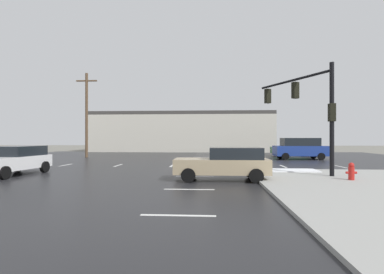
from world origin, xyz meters
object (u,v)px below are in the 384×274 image
object	(u,v)px
traffic_signal_mast	(307,103)
fire_hydrant	(351,171)
suv_blue	(300,148)
sedan_white	(14,160)
utility_pole_far	(87,113)
sedan_green	(293,149)
sedan_tan	(225,163)

from	to	relation	value
traffic_signal_mast	fire_hydrant	world-z (taller)	traffic_signal_mast
suv_blue	sedan_white	world-z (taller)	suv_blue
sedan_white	utility_pole_far	world-z (taller)	utility_pole_far
sedan_green	utility_pole_far	world-z (taller)	utility_pole_far
suv_blue	sedan_tan	xyz separation A→B (m)	(-7.78, -14.72, -0.24)
traffic_signal_mast	fire_hydrant	distance (m)	4.66
sedan_tan	suv_blue	bearing A→B (deg)	-118.00
suv_blue	sedan_tan	world-z (taller)	suv_blue
sedan_tan	utility_pole_far	bearing A→B (deg)	-49.81
sedan_green	sedan_tan	xyz separation A→B (m)	(-8.53, -19.79, 0.00)
fire_hydrant	sedan_white	world-z (taller)	sedan_white
utility_pole_far	fire_hydrant	bearing A→B (deg)	-40.36
utility_pole_far	sedan_green	bearing A→B (deg)	9.42
traffic_signal_mast	suv_blue	size ratio (longest dim) A/B	1.17
traffic_signal_mast	sedan_tan	bearing A→B (deg)	92.80
sedan_green	sedan_white	xyz separation A→B (m)	(-20.00, -18.48, 0.00)
sedan_white	traffic_signal_mast	bearing A→B (deg)	99.71
suv_blue	traffic_signal_mast	bearing A→B (deg)	-106.31
fire_hydrant	sedan_white	xyz separation A→B (m)	(-17.20, 1.69, 0.32)
sedan_green	sedan_tan	size ratio (longest dim) A/B	1.00
sedan_tan	utility_pole_far	xyz separation A→B (m)	(-13.67, 16.10, 3.77)
utility_pole_far	suv_blue	bearing A→B (deg)	-3.68
suv_blue	fire_hydrant	bearing A→B (deg)	-99.73
sedan_tan	traffic_signal_mast	bearing A→B (deg)	-151.74
traffic_signal_mast	suv_blue	world-z (taller)	traffic_signal_mast
suv_blue	sedan_tan	bearing A→B (deg)	-119.85
traffic_signal_mast	sedan_white	size ratio (longest dim) A/B	1.23
sedan_white	fire_hydrant	bearing A→B (deg)	89.80
sedan_tan	sedan_green	bearing A→B (deg)	-113.46
fire_hydrant	utility_pole_far	size ratio (longest dim) A/B	0.09
suv_blue	utility_pole_far	distance (m)	21.78
sedan_white	utility_pole_far	distance (m)	15.42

